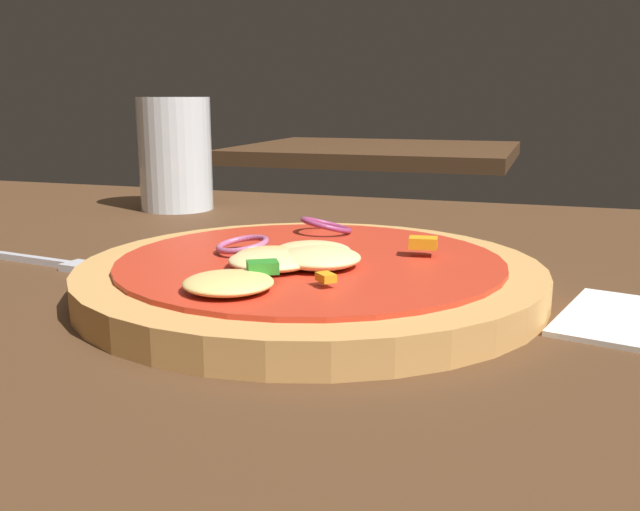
# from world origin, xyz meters

# --- Properties ---
(dining_table) EXTENTS (1.40, 0.85, 0.03)m
(dining_table) POSITION_xyz_m (0.00, 0.00, 0.02)
(dining_table) COLOR #4C301C
(dining_table) RESTS_ON ground
(pizza) EXTENTS (0.29, 0.29, 0.03)m
(pizza) POSITION_xyz_m (0.05, -0.00, 0.05)
(pizza) COLOR tan
(pizza) RESTS_ON dining_table
(fork) EXTENTS (0.18, 0.04, 0.01)m
(fork) POSITION_xyz_m (-0.16, 0.01, 0.04)
(fork) COLOR silver
(fork) RESTS_ON dining_table
(beer_glass) EXTENTS (0.08, 0.08, 0.12)m
(beer_glass) POSITION_xyz_m (-0.20, 0.27, 0.08)
(beer_glass) COLOR silver
(beer_glass) RESTS_ON dining_table
(background_table) EXTENTS (0.65, 0.56, 0.03)m
(background_table) POSITION_xyz_m (-0.23, 1.31, 0.02)
(background_table) COLOR #4C301C
(background_table) RESTS_ON ground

